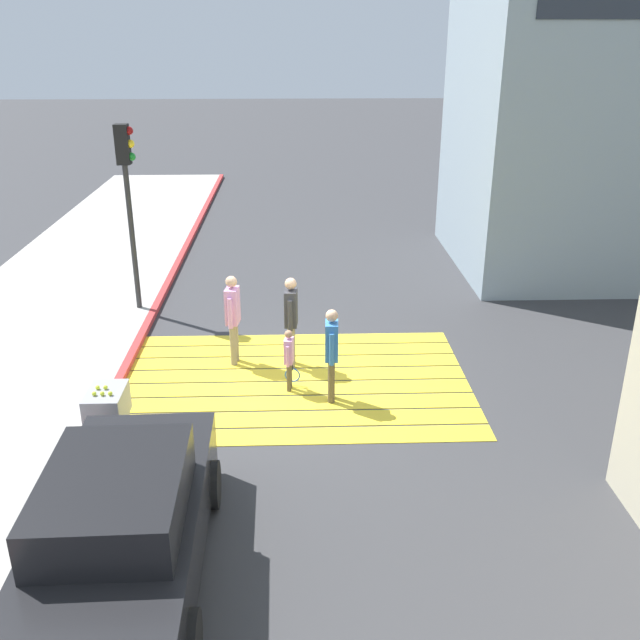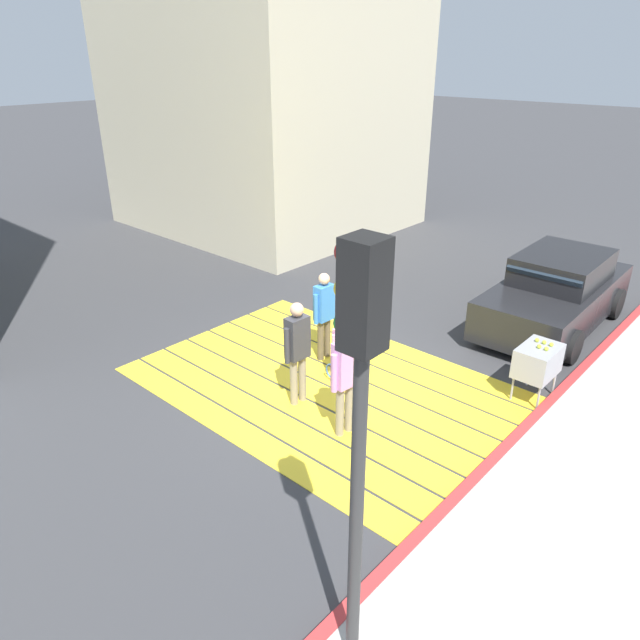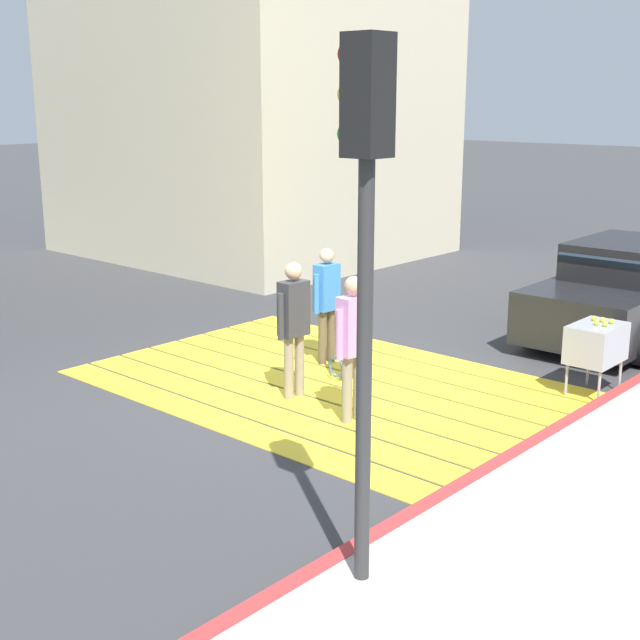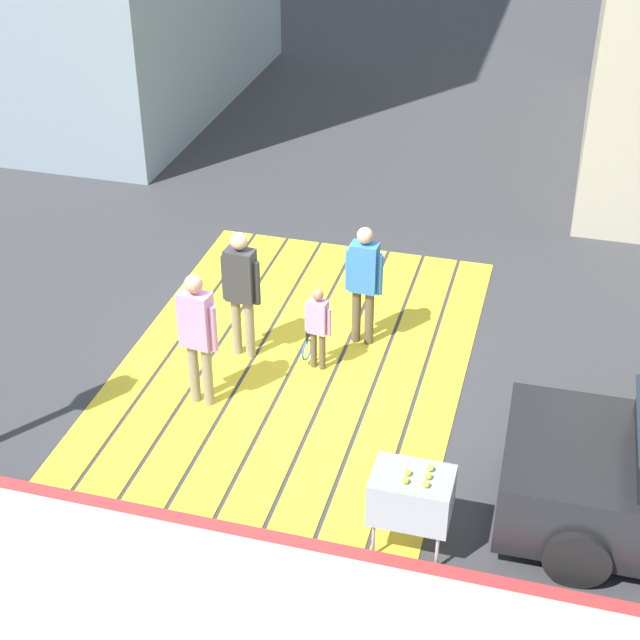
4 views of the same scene
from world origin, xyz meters
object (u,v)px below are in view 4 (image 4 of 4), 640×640
at_px(pedestrian_adult_lead, 364,278).
at_px(pedestrian_child_with_racket, 317,325).
at_px(pedestrian_adult_trailing, 241,286).
at_px(pedestrian_adult_side, 197,331).
at_px(tennis_ball_cart, 412,496).

bearing_deg(pedestrian_adult_lead, pedestrian_child_with_racket, 150.16).
distance_m(pedestrian_adult_trailing, pedestrian_adult_side, 1.12).
height_order(pedestrian_adult_lead, pedestrian_child_with_racket, pedestrian_adult_lead).
xyz_separation_m(tennis_ball_cart, pedestrian_adult_lead, (3.53, 1.32, 0.30)).
distance_m(tennis_ball_cart, pedestrian_adult_lead, 3.78).
xyz_separation_m(pedestrian_adult_lead, pedestrian_adult_trailing, (-0.70, 1.43, 0.05)).
relative_size(pedestrian_adult_side, pedestrian_child_with_racket, 1.53).
xyz_separation_m(tennis_ball_cart, pedestrian_child_with_racket, (2.80, 1.74, -0.05)).
xyz_separation_m(pedestrian_adult_trailing, pedestrian_adult_side, (-1.11, 0.15, -0.00)).
relative_size(pedestrian_adult_lead, pedestrian_child_with_racket, 1.46).
bearing_deg(tennis_ball_cart, pedestrian_adult_lead, 20.42).
height_order(pedestrian_adult_lead, pedestrian_adult_trailing, pedestrian_adult_trailing).
distance_m(tennis_ball_cart, pedestrian_adult_trailing, 3.96).
relative_size(pedestrian_adult_trailing, pedestrian_child_with_racket, 1.53).
relative_size(tennis_ball_cart, pedestrian_adult_trailing, 0.57).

